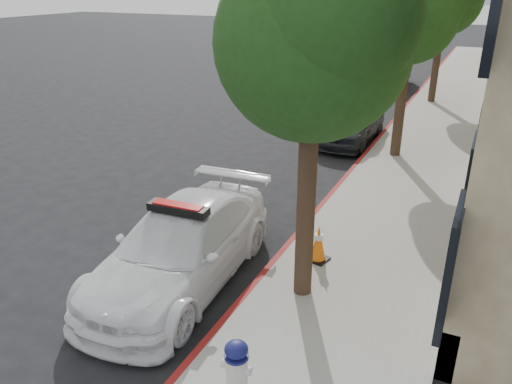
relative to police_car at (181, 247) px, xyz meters
The scene contains 10 objects.
ground 2.62m from the police_car, 107.08° to the left, with size 120.00×120.00×0.00m, color black.
sidewalk 12.76m from the police_car, 77.04° to the left, with size 3.20×50.00×0.15m, color gray.
curb_strip 12.50m from the police_car, 83.94° to the left, with size 0.12×50.00×0.15m, color maroon.
tree_near 4.21m from the police_car, 10.45° to the left, with size 2.92×2.82×5.62m.
tree_mid 9.35m from the police_car, 75.41° to the left, with size 2.77×2.64×5.43m.
police_car is the anchor object (origin of this frame).
parked_car_mid 9.57m from the police_car, 87.26° to the left, with size 1.59×3.94×1.34m, color #21242A.
parked_car_far 19.50m from the police_car, 90.95° to the left, with size 1.54×4.41×1.45m, color #151835.
fire_hydrant 3.19m from the police_car, 44.44° to the right, with size 0.39×0.36×0.94m.
traffic_cone 2.56m from the police_car, 36.32° to the left, with size 0.44×0.44×0.72m.
Camera 1 is at (5.27, -8.84, 5.07)m, focal length 35.00 mm.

